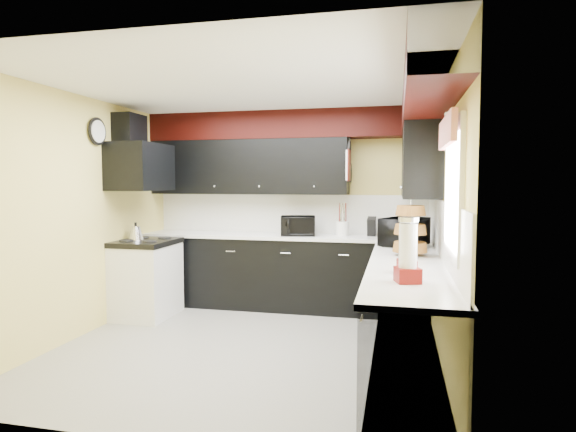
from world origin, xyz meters
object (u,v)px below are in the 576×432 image
object	(u,v)px
utensil_crock	(343,229)
kettle	(136,233)
toaster_oven	(298,226)
knife_block	(372,227)
microwave	(404,232)

from	to	relation	value
utensil_crock	kettle	size ratio (longest dim) A/B	1.00
kettle	toaster_oven	bearing A→B (deg)	20.56
toaster_oven	utensil_crock	distance (m)	0.55
toaster_oven	knife_block	world-z (taller)	toaster_oven
utensil_crock	microwave	bearing A→B (deg)	-46.96
utensil_crock	knife_block	bearing A→B (deg)	7.98
toaster_oven	kettle	bearing A→B (deg)	-170.65
toaster_oven	utensil_crock	world-z (taller)	toaster_oven
utensil_crock	kettle	xyz separation A→B (m)	(-2.38, -0.77, -0.03)
toaster_oven	kettle	xyz separation A→B (m)	(-1.84, -0.69, -0.06)
microwave	knife_block	world-z (taller)	microwave
utensil_crock	knife_block	distance (m)	0.36
knife_block	kettle	world-z (taller)	knife_block
toaster_oven	microwave	bearing A→B (deg)	-40.10
microwave	utensil_crock	xyz separation A→B (m)	(-0.73, 0.79, -0.06)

